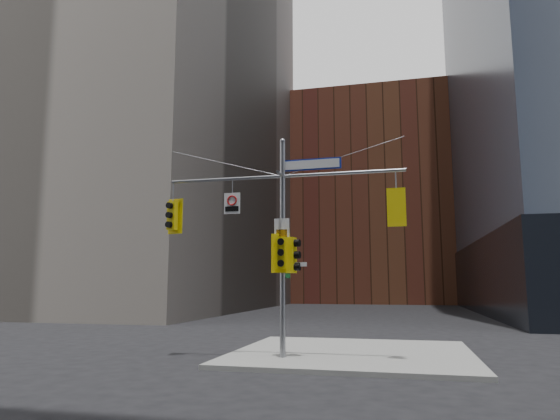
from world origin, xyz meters
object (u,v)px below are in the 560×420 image
at_px(traffic_light_east_arm, 397,208).
at_px(traffic_light_pole_front, 281,253).
at_px(traffic_light_pole_side, 292,255).
at_px(signal_assembly, 283,223).
at_px(traffic_light_west_arm, 173,216).
at_px(regulatory_sign_arm, 232,203).
at_px(street_sign_blade, 312,164).

xyz_separation_m(traffic_light_east_arm, traffic_light_pole_front, (-3.67, -0.27, -1.37)).
xyz_separation_m(traffic_light_pole_side, traffic_light_pole_front, (-0.33, -0.27, 0.06)).
bearing_deg(signal_assembly, traffic_light_pole_side, -0.10).
distance_m(traffic_light_west_arm, traffic_light_east_arm, 7.62).
bearing_deg(signal_assembly, traffic_light_east_arm, 0.02).
relative_size(traffic_light_west_arm, traffic_light_pole_side, 1.07).
distance_m(traffic_light_west_arm, regulatory_sign_arm, 2.22).
relative_size(signal_assembly, traffic_light_pole_front, 6.32).
xyz_separation_m(traffic_light_west_arm, traffic_light_pole_side, (4.28, -0.01, -1.43)).
bearing_deg(traffic_light_pole_side, traffic_light_pole_front, 138.02).
height_order(traffic_light_pole_front, street_sign_blade, street_sign_blade).
distance_m(traffic_light_pole_front, street_sign_blade, 3.09).
bearing_deg(street_sign_blade, traffic_light_west_arm, -178.77).
bearing_deg(traffic_light_west_arm, traffic_light_pole_side, 11.46).
xyz_separation_m(traffic_light_west_arm, traffic_light_east_arm, (7.62, -0.01, 0.00)).
bearing_deg(traffic_light_west_arm, traffic_light_east_arm, 11.55).
xyz_separation_m(traffic_light_east_arm, regulatory_sign_arm, (-5.43, -0.02, 0.37)).
xyz_separation_m(traffic_light_pole_side, regulatory_sign_arm, (-2.08, -0.02, 1.80)).
xyz_separation_m(traffic_light_east_arm, traffic_light_pole_side, (-3.34, -0.00, -1.43)).
height_order(traffic_light_west_arm, street_sign_blade, street_sign_blade).
relative_size(traffic_light_east_arm, street_sign_blade, 0.62).
xyz_separation_m(signal_assembly, regulatory_sign_arm, (-1.76, -0.02, 0.76)).
relative_size(signal_assembly, traffic_light_pole_side, 6.94).
height_order(traffic_light_west_arm, traffic_light_pole_front, traffic_light_west_arm).
relative_size(traffic_light_pole_side, regulatory_sign_arm, 1.61).
xyz_separation_m(signal_assembly, traffic_light_pole_front, (-0.00, -0.27, -0.98)).
relative_size(traffic_light_east_arm, traffic_light_pole_front, 0.95).
distance_m(traffic_light_pole_front, regulatory_sign_arm, 2.48).
relative_size(traffic_light_pole_front, street_sign_blade, 0.65).
bearing_deg(traffic_light_east_arm, traffic_light_west_arm, 2.47).
height_order(traffic_light_west_arm, traffic_light_pole_side, traffic_light_west_arm).
height_order(traffic_light_pole_side, regulatory_sign_arm, regulatory_sign_arm).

